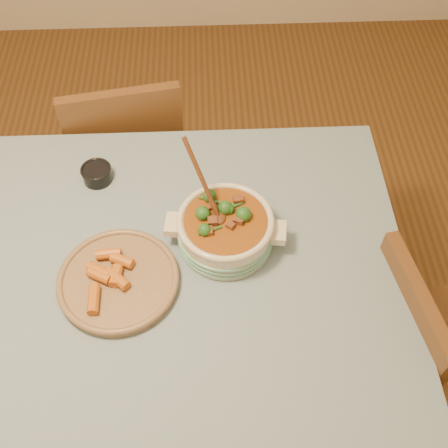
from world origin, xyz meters
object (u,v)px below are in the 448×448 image
Objects in this scene: condiment_bowl at (97,173)px; chair_right at (419,344)px; dining_table at (108,289)px; chair_far at (129,151)px; fried_plate at (118,279)px; stew_casserole at (225,228)px.

chair_right is (0.97, -0.46, -0.32)m from condiment_bowl.
condiment_bowl is at bearing 97.31° from dining_table.
chair_far is (-0.01, 0.71, -0.17)m from dining_table.
fried_plate is 0.93m from chair_right.
dining_table is 2.03× the size of chair_right.
stew_casserole reaches higher than condiment_bowl.
condiment_bowl is (-0.04, 0.34, 0.12)m from dining_table.
chair_right is (0.93, -0.83, -0.02)m from chair_far.
stew_casserole is (0.34, 0.09, 0.16)m from dining_table.
stew_casserole is 0.79m from chair_far.
fried_plate is (-0.29, -0.12, -0.04)m from stew_casserole.
chair_far reaches higher than fried_plate.
condiment_bowl is at bearing 146.57° from stew_casserole.
dining_table is at bearing 141.97° from fried_plate.
fried_plate is at bearing 84.34° from chair_far.
fried_plate is at bearing -76.48° from condiment_bowl.
stew_casserole is 0.72m from chair_right.
chair_far reaches higher than chair_right.
chair_right is at bearing 128.57° from chair_far.
condiment_bowl is 1.12m from chair_right.
fried_plate is (0.09, -0.38, -0.01)m from condiment_bowl.
stew_casserole is at bearing 23.08° from fried_plate.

